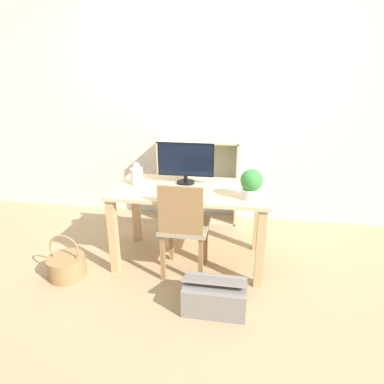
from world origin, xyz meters
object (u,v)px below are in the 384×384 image
object	(u,v)px
monitor	(186,161)
keyboard	(181,189)
vase	(137,175)
bookshelf	(184,180)
chair	(184,225)
basket	(67,265)
storage_box	(215,296)
potted_plant	(251,184)

from	to	relation	value
monitor	keyboard	xyz separation A→B (m)	(-0.00, -0.18, -0.20)
vase	bookshelf	distance (m)	0.98
chair	basket	world-z (taller)	chair
vase	chair	world-z (taller)	vase
vase	basket	size ratio (longest dim) A/B	0.51
keyboard	basket	bearing A→B (deg)	-157.86
bookshelf	monitor	bearing A→B (deg)	-77.84
keyboard	vase	distance (m)	0.45
chair	bookshelf	world-z (taller)	bookshelf
bookshelf	basket	xyz separation A→B (m)	(-0.79, -1.36, -0.39)
vase	basket	xyz separation A→B (m)	(-0.52, -0.47, -0.71)
keyboard	storage_box	xyz separation A→B (m)	(0.36, -0.60, -0.62)
monitor	chair	distance (m)	0.59
monitor	storage_box	distance (m)	1.19
monitor	basket	world-z (taller)	monitor
chair	basket	size ratio (longest dim) A/B	2.16
basket	vase	bearing A→B (deg)	42.17
bookshelf	storage_box	world-z (taller)	bookshelf
storage_box	potted_plant	bearing A→B (deg)	64.69
keyboard	potted_plant	xyz separation A→B (m)	(0.59, -0.12, 0.12)
chair	storage_box	distance (m)	0.62
vase	storage_box	xyz separation A→B (m)	(0.79, -0.69, -0.69)
monitor	basket	size ratio (longest dim) A/B	1.28
chair	storage_box	size ratio (longest dim) A/B	1.83
keyboard	storage_box	distance (m)	0.93
monitor	potted_plant	size ratio (longest dim) A/B	2.08
keyboard	basket	size ratio (longest dim) A/B	0.78
potted_plant	vase	bearing A→B (deg)	168.64
potted_plant	chair	bearing A→B (deg)	-171.73
potted_plant	chair	world-z (taller)	potted_plant
vase	storage_box	bearing A→B (deg)	-40.77
chair	potted_plant	bearing A→B (deg)	-1.33
bookshelf	keyboard	bearing A→B (deg)	-80.34
chair	vase	bearing A→B (deg)	140.10
basket	bookshelf	bearing A→B (deg)	59.98
monitor	basket	bearing A→B (deg)	-149.25
monitor	storage_box	world-z (taller)	monitor
vase	basket	bearing A→B (deg)	-137.83
bookshelf	storage_box	size ratio (longest dim) A/B	2.05
chair	basket	distance (m)	1.09
monitor	basket	xyz separation A→B (m)	(-0.96, -0.57, -0.83)
vase	basket	distance (m)	1.00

